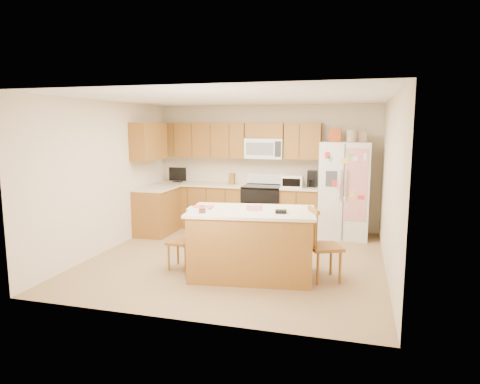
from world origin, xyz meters
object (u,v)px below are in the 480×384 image
(island, at_px, (252,243))
(windsor_chair_left, at_px, (183,241))
(windsor_chair_back, at_px, (264,234))
(stove, at_px, (263,207))
(windsor_chair_right, at_px, (323,246))
(refrigerator, at_px, (344,189))

(island, xyz_separation_m, windsor_chair_left, (-1.05, 0.04, -0.06))
(windsor_chair_left, distance_m, windsor_chair_back, 1.28)
(stove, bearing_deg, windsor_chair_left, -103.88)
(windsor_chair_right, bearing_deg, windsor_chair_back, 146.49)
(island, distance_m, windsor_chair_left, 1.06)
(windsor_chair_right, bearing_deg, stove, 118.78)
(stove, xyz_separation_m, windsor_chair_back, (0.43, -1.89, -0.04))
(refrigerator, distance_m, windsor_chair_back, 2.21)
(windsor_chair_left, xyz_separation_m, windsor_chair_right, (2.03, 0.06, 0.06))
(windsor_chair_back, bearing_deg, stove, 102.85)
(refrigerator, relative_size, island, 1.11)
(stove, height_order, island, stove)
(stove, distance_m, refrigerator, 1.63)
(refrigerator, xyz_separation_m, windsor_chair_right, (-0.18, -2.46, -0.45))
(stove, xyz_separation_m, island, (0.41, -2.63, 0.00))
(stove, relative_size, island, 0.61)
(stove, xyz_separation_m, windsor_chair_right, (1.39, -2.53, 0.00))
(windsor_chair_left, relative_size, windsor_chair_right, 0.87)
(island, distance_m, windsor_chair_back, 0.74)
(windsor_chair_left, bearing_deg, refrigerator, 48.82)
(island, bearing_deg, refrigerator, 65.73)
(windsor_chair_right, bearing_deg, refrigerator, 85.77)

